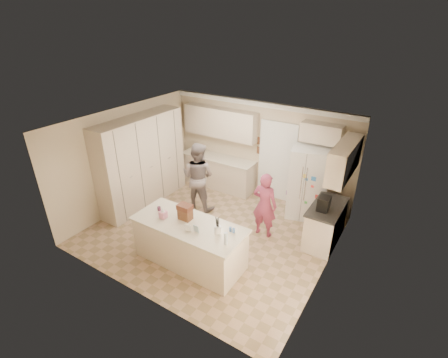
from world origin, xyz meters
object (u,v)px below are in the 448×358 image
Objects in this scene: teen_girl at (265,205)px; tissue_box at (163,215)px; dollhouse_body at (185,214)px; island_base at (190,244)px; utensil_crock at (218,230)px; refrigerator at (308,183)px; teen_boy at (198,177)px; coffee_maker at (324,204)px.

tissue_box is at bearing 49.15° from teen_girl.
teen_girl reaches higher than dollhouse_body.
tissue_box is 0.54× the size of dollhouse_body.
island_base is 14.67× the size of utensil_crock.
refrigerator reaches higher than dollhouse_body.
teen_boy is (-0.55, 1.91, -0.10)m from tissue_box.
utensil_crock is 0.80m from dollhouse_body.
refrigerator is at bearing -162.65° from teen_boy.
refrigerator is 1.01× the size of teen_boy.
island_base is at bearing 114.44° from teen_boy.
dollhouse_body is at bearing 55.02° from teen_girl.
coffee_maker is at bearing 52.88° from utensil_crock.
island_base is (-1.37, -2.93, -0.46)m from refrigerator.
tissue_box is at bearing -136.60° from refrigerator.
teen_girl is (1.39, 1.75, -0.22)m from tissue_box.
utensil_crock is at bearing 4.40° from island_base.
island_base is 0.62m from dollhouse_body.
island_base is at bearing -175.60° from utensil_crock.
island_base is (-2.05, -1.90, -0.63)m from coffee_maker.
teen_girl is at bearing -168.13° from coffee_maker.
teen_boy reaches higher than teen_girl.
utensil_crock reaches higher than tissue_box.
teen_girl is (-1.21, -0.25, -0.30)m from coffee_maker.
teen_girl reaches higher than utensil_crock.
refrigerator is 12.00× the size of utensil_crock.
coffee_maker is 3.16m from teen_boy.
teen_girl reaches higher than tissue_box.
dollhouse_body reaches higher than utensil_crock.
teen_boy is at bearing 121.34° from island_base.
utensil_crock is 1.07× the size of tissue_box.
utensil_crock is (0.65, 0.05, 0.56)m from island_base.
teen_boy is (-0.95, 1.71, -0.14)m from dollhouse_body.
island_base is 2.17m from teen_boy.
tissue_box reaches higher than island_base.
coffee_maker reaches higher than tissue_box.
tissue_box is 0.45m from dollhouse_body.
dollhouse_body is at bearing 176.42° from utensil_crock.
refrigerator reaches higher than coffee_maker.
utensil_crock is 2.49m from teen_boy.
teen_boy is (-2.48, -1.12, -0.00)m from refrigerator.
tissue_box is at bearing -169.70° from island_base.
refrigerator is at bearing -114.74° from teen_girl.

